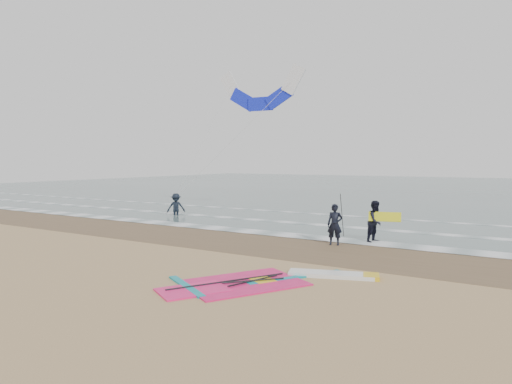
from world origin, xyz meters
The scene contains 11 objects.
ground centered at (0.00, 0.00, 0.00)m, with size 120.00×120.00×0.00m, color tan.
sea_water centered at (0.00, 48.00, 0.01)m, with size 120.00×80.00×0.02m, color #47605E.
wet_sand_band centered at (0.00, 6.00, 0.00)m, with size 120.00×5.00×0.01m, color brown.
foam_waterline centered at (0.00, 10.44, 0.03)m, with size 120.00×9.15×0.02m.
windsurf_rig centered at (1.04, 0.80, 0.03)m, with size 5.41×5.12×0.13m.
person_standing centered at (0.54, 7.10, 0.84)m, with size 0.61×0.40×1.68m, color black.
person_walking centered at (1.77, 8.61, 0.88)m, with size 0.85×0.66×1.76m, color black.
person_wading centered at (-11.60, 11.34, 0.86)m, with size 1.12×0.64×1.73m, color black.
held_pole centered at (0.84, 7.10, 1.23)m, with size 0.17×0.86×1.82m.
carried_kiteboard centered at (2.17, 8.51, 1.11)m, with size 1.30×0.51×0.39m.
surf_kite centered at (-7.62, 14.94, 7.67)m, with size 7.12×3.74×8.17m.
Camera 1 is at (7.30, -10.24, 3.45)m, focal length 32.00 mm.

